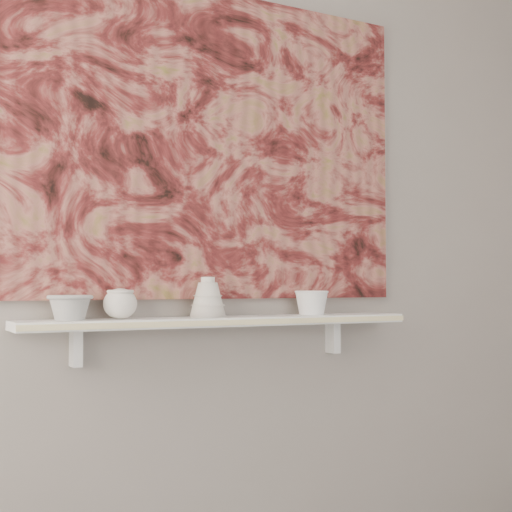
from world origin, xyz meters
TOP-DOWN VIEW (x-y plane):
  - wall_back at (0.00, 1.60)m, footprint 3.60×0.00m
  - shelf at (0.00, 1.51)m, footprint 1.40×0.18m
  - shelf_stripe at (0.00, 1.41)m, footprint 1.40×0.01m
  - bracket_left at (-0.49, 1.57)m, footprint 0.03×0.06m
  - bracket_right at (0.49, 1.57)m, footprint 0.03×0.06m
  - painting at (0.00, 1.59)m, footprint 1.50×0.02m
  - house_motif at (0.45, 1.57)m, footprint 0.09×0.00m
  - bowl_grey at (-0.53, 1.51)m, footprint 0.18×0.18m
  - cup_cream at (-0.37, 1.51)m, footprint 0.13×0.13m
  - bell_vessel at (-0.06, 1.51)m, footprint 0.14×0.14m
  - bowl_white at (0.35, 1.51)m, footprint 0.13×0.13m

SIDE VIEW (x-z plane):
  - bracket_left at x=-0.49m, z-range 0.78..0.90m
  - bracket_right at x=0.49m, z-range 0.78..0.90m
  - shelf at x=0.00m, z-range 0.90..0.93m
  - shelf_stripe at x=0.00m, z-range 0.91..0.92m
  - bowl_grey at x=-0.53m, z-range 0.93..1.01m
  - bowl_white at x=0.35m, z-range 0.93..1.02m
  - cup_cream at x=-0.37m, z-range 0.93..1.03m
  - bell_vessel at x=-0.06m, z-range 0.93..1.07m
  - house_motif at x=0.45m, z-range 1.19..1.27m
  - wall_back at x=0.00m, z-range -0.45..3.15m
  - painting at x=0.00m, z-range 0.99..2.09m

